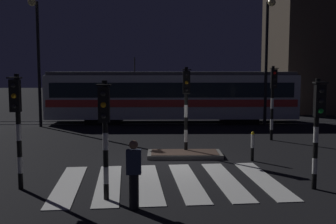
{
  "coord_description": "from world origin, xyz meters",
  "views": [
    {
      "loc": [
        -0.23,
        -14.46,
        3.42
      ],
      "look_at": [
        0.14,
        4.54,
        1.4
      ],
      "focal_mm": 43.3,
      "sensor_mm": 36.0,
      "label": 1
    }
  ],
  "objects_px": {
    "traffic_light_corner_near_right": "(318,117)",
    "traffic_light_kerb_mid_left": "(105,123)",
    "street_lamp_trackside_left": "(37,48)",
    "tram": "(172,95)",
    "street_lamp_trackside_right": "(268,48)",
    "pedestrian_waiting_at_kerb": "(134,174)",
    "traffic_light_corner_far_right": "(273,92)",
    "traffic_light_corner_near_left": "(17,114)",
    "bollard_island_edge": "(252,146)",
    "traffic_light_median_centre": "(186,97)"
  },
  "relations": [
    {
      "from": "traffic_light_corner_near_left",
      "to": "street_lamp_trackside_left",
      "type": "height_order",
      "value": "street_lamp_trackside_left"
    },
    {
      "from": "traffic_light_kerb_mid_left",
      "to": "street_lamp_trackside_left",
      "type": "bearing_deg",
      "value": 112.82
    },
    {
      "from": "tram",
      "to": "traffic_light_kerb_mid_left",
      "type": "bearing_deg",
      "value": -97.93
    },
    {
      "from": "traffic_light_corner_near_right",
      "to": "street_lamp_trackside_left",
      "type": "relative_size",
      "value": 0.43
    },
    {
      "from": "traffic_light_kerb_mid_left",
      "to": "street_lamp_trackside_right",
      "type": "xyz_separation_m",
      "value": [
        7.81,
        13.96,
        2.63
      ]
    },
    {
      "from": "traffic_light_corner_near_left",
      "to": "bollard_island_edge",
      "type": "bearing_deg",
      "value": 25.21
    },
    {
      "from": "traffic_light_corner_near_right",
      "to": "pedestrian_waiting_at_kerb",
      "type": "distance_m",
      "value": 5.4
    },
    {
      "from": "traffic_light_kerb_mid_left",
      "to": "street_lamp_trackside_left",
      "type": "distance_m",
      "value": 14.95
    },
    {
      "from": "tram",
      "to": "pedestrian_waiting_at_kerb",
      "type": "distance_m",
      "value": 16.14
    },
    {
      "from": "traffic_light_median_centre",
      "to": "traffic_light_kerb_mid_left",
      "type": "relative_size",
      "value": 1.12
    },
    {
      "from": "street_lamp_trackside_right",
      "to": "traffic_light_corner_far_right",
      "type": "bearing_deg",
      "value": -101.45
    },
    {
      "from": "traffic_light_corner_near_left",
      "to": "pedestrian_waiting_at_kerb",
      "type": "relative_size",
      "value": 1.92
    },
    {
      "from": "traffic_light_corner_near_left",
      "to": "traffic_light_corner_far_right",
      "type": "bearing_deg",
      "value": 39.97
    },
    {
      "from": "street_lamp_trackside_right",
      "to": "tram",
      "type": "relative_size",
      "value": 0.47
    },
    {
      "from": "tram",
      "to": "traffic_light_corner_near_left",
      "type": "bearing_deg",
      "value": -108.18
    },
    {
      "from": "traffic_light_corner_near_right",
      "to": "street_lamp_trackside_right",
      "type": "height_order",
      "value": "street_lamp_trackside_right"
    },
    {
      "from": "traffic_light_corner_near_right",
      "to": "traffic_light_corner_near_left",
      "type": "relative_size",
      "value": 0.96
    },
    {
      "from": "traffic_light_median_centre",
      "to": "street_lamp_trackside_left",
      "type": "bearing_deg",
      "value": 136.1
    },
    {
      "from": "traffic_light_corner_far_right",
      "to": "bollard_island_edge",
      "type": "relative_size",
      "value": 3.21
    },
    {
      "from": "traffic_light_corner_near_left",
      "to": "traffic_light_kerb_mid_left",
      "type": "relative_size",
      "value": 1.05
    },
    {
      "from": "tram",
      "to": "traffic_light_corner_far_right",
      "type": "bearing_deg",
      "value": -54.75
    },
    {
      "from": "traffic_light_corner_near_right",
      "to": "traffic_light_corner_far_right",
      "type": "distance_m",
      "value": 8.08
    },
    {
      "from": "pedestrian_waiting_at_kerb",
      "to": "bollard_island_edge",
      "type": "bearing_deg",
      "value": 51.59
    },
    {
      "from": "traffic_light_corner_near_left",
      "to": "traffic_light_corner_far_right",
      "type": "height_order",
      "value": "traffic_light_corner_far_right"
    },
    {
      "from": "street_lamp_trackside_left",
      "to": "traffic_light_kerb_mid_left",
      "type": "bearing_deg",
      "value": -67.18
    },
    {
      "from": "traffic_light_corner_near_right",
      "to": "traffic_light_corner_far_right",
      "type": "height_order",
      "value": "traffic_light_corner_far_right"
    },
    {
      "from": "traffic_light_corner_near_left",
      "to": "tram",
      "type": "bearing_deg",
      "value": 71.82
    },
    {
      "from": "traffic_light_corner_far_right",
      "to": "street_lamp_trackside_left",
      "type": "bearing_deg",
      "value": 159.47
    },
    {
      "from": "traffic_light_corner_near_right",
      "to": "tram",
      "type": "relative_size",
      "value": 0.2
    },
    {
      "from": "traffic_light_corner_far_right",
      "to": "traffic_light_corner_near_left",
      "type": "bearing_deg",
      "value": -140.03
    },
    {
      "from": "traffic_light_corner_far_right",
      "to": "tram",
      "type": "xyz_separation_m",
      "value": [
        -4.64,
        6.56,
        -0.6
      ]
    },
    {
      "from": "traffic_light_median_centre",
      "to": "tram",
      "type": "xyz_separation_m",
      "value": [
        -0.3,
        9.73,
        -0.56
      ]
    },
    {
      "from": "pedestrian_waiting_at_kerb",
      "to": "traffic_light_corner_far_right",
      "type": "bearing_deg",
      "value": 57.65
    },
    {
      "from": "traffic_light_corner_near_right",
      "to": "traffic_light_kerb_mid_left",
      "type": "height_order",
      "value": "traffic_light_corner_near_right"
    },
    {
      "from": "traffic_light_kerb_mid_left",
      "to": "tram",
      "type": "xyz_separation_m",
      "value": [
        2.15,
        15.45,
        -0.32
      ]
    },
    {
      "from": "traffic_light_corner_far_right",
      "to": "tram",
      "type": "distance_m",
      "value": 8.05
    },
    {
      "from": "traffic_light_corner_near_right",
      "to": "traffic_light_median_centre",
      "type": "xyz_separation_m",
      "value": [
        -3.37,
        4.84,
        0.23
      ]
    },
    {
      "from": "street_lamp_trackside_left",
      "to": "tram",
      "type": "xyz_separation_m",
      "value": [
        7.86,
        1.88,
        -2.9
      ]
    },
    {
      "from": "traffic_light_median_centre",
      "to": "traffic_light_corner_near_left",
      "type": "height_order",
      "value": "traffic_light_median_centre"
    },
    {
      "from": "traffic_light_corner_far_right",
      "to": "pedestrian_waiting_at_kerb",
      "type": "bearing_deg",
      "value": -122.35
    },
    {
      "from": "traffic_light_corner_near_right",
      "to": "street_lamp_trackside_right",
      "type": "xyz_separation_m",
      "value": [
        2.0,
        13.08,
        2.61
      ]
    },
    {
      "from": "traffic_light_corner_far_right",
      "to": "pedestrian_waiting_at_kerb",
      "type": "relative_size",
      "value": 2.08
    },
    {
      "from": "pedestrian_waiting_at_kerb",
      "to": "bollard_island_edge",
      "type": "height_order",
      "value": "pedestrian_waiting_at_kerb"
    },
    {
      "from": "traffic_light_corner_far_right",
      "to": "traffic_light_median_centre",
      "type": "bearing_deg",
      "value": -143.81
    },
    {
      "from": "traffic_light_corner_near_left",
      "to": "street_lamp_trackside_left",
      "type": "xyz_separation_m",
      "value": [
        -3.13,
        12.53,
        2.47
      ]
    },
    {
      "from": "street_lamp_trackside_right",
      "to": "bollard_island_edge",
      "type": "xyz_separation_m",
      "value": [
        -2.96,
        -9.42,
        -4.13
      ]
    },
    {
      "from": "traffic_light_median_centre",
      "to": "bollard_island_edge",
      "type": "relative_size",
      "value": 3.15
    },
    {
      "from": "traffic_light_corner_far_right",
      "to": "pedestrian_waiting_at_kerb",
      "type": "distance_m",
      "value": 11.34
    },
    {
      "from": "street_lamp_trackside_right",
      "to": "bollard_island_edge",
      "type": "relative_size",
      "value": 6.7
    },
    {
      "from": "traffic_light_kerb_mid_left",
      "to": "bollard_island_edge",
      "type": "height_order",
      "value": "traffic_light_kerb_mid_left"
    }
  ]
}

